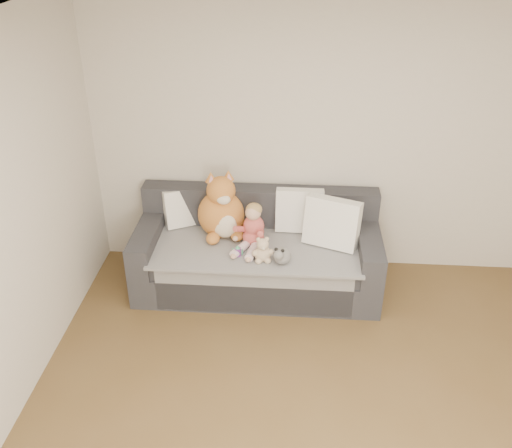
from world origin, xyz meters
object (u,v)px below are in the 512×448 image
(sofa, at_px, (258,255))
(teddy_bear, at_px, (263,251))
(plush_cat, at_px, (222,211))
(toddler, at_px, (252,229))
(sippy_cup, at_px, (238,251))

(sofa, relative_size, teddy_bear, 9.35)
(plush_cat, bearing_deg, sofa, -33.90)
(sofa, xyz_separation_m, toddler, (-0.04, -0.10, 0.33))
(toddler, height_order, sippy_cup, toddler)
(sofa, relative_size, sippy_cup, 21.30)
(toddler, relative_size, teddy_bear, 1.78)
(plush_cat, distance_m, teddy_bear, 0.60)
(sofa, height_order, teddy_bear, sofa)
(plush_cat, bearing_deg, sippy_cup, -82.30)
(toddler, bearing_deg, plush_cat, 164.68)
(sippy_cup, bearing_deg, plush_cat, 116.01)
(toddler, bearing_deg, sippy_cup, -104.50)
(sofa, relative_size, toddler, 5.24)
(sofa, xyz_separation_m, plush_cat, (-0.33, 0.09, 0.40))
(plush_cat, distance_m, sippy_cup, 0.45)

